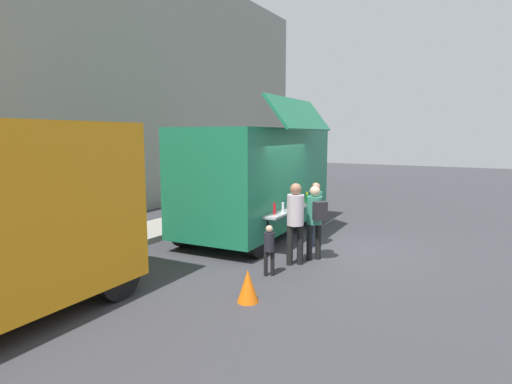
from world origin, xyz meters
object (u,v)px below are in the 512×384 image
at_px(traffic_cone_orange, 248,286).
at_px(customer_rear_waiting, 295,216).
at_px(trash_bin, 259,192).
at_px(customer_mid_with_backpack, 315,215).
at_px(food_truck_main, 258,177).
at_px(child_near_queue, 269,246).
at_px(customer_front_ordering, 315,209).

bearing_deg(traffic_cone_orange, customer_rear_waiting, 3.74).
bearing_deg(trash_bin, customer_mid_with_backpack, -141.94).
xyz_separation_m(trash_bin, customer_mid_with_backpack, (-5.89, -4.61, 0.51)).
distance_m(traffic_cone_orange, customer_mid_with_backpack, 2.85).
distance_m(food_truck_main, traffic_cone_orange, 5.03).
bearing_deg(food_truck_main, child_near_queue, -150.17).
bearing_deg(food_truck_main, traffic_cone_orange, -155.65).
xyz_separation_m(customer_mid_with_backpack, customer_rear_waiting, (-0.51, 0.25, 0.04)).
relative_size(traffic_cone_orange, customer_mid_with_backpack, 0.33).
bearing_deg(trash_bin, food_truck_main, -151.72).
relative_size(customer_mid_with_backpack, child_near_queue, 1.62).
bearing_deg(customer_front_ordering, food_truck_main, 11.83).
bearing_deg(food_truck_main, trash_bin, 25.76).
bearing_deg(child_near_queue, customer_rear_waiting, -41.95).
relative_size(trash_bin, child_near_queue, 0.98).
bearing_deg(child_near_queue, trash_bin, -2.68).
xyz_separation_m(food_truck_main, customer_mid_with_backpack, (-1.58, -2.29, -0.59)).
xyz_separation_m(traffic_cone_orange, customer_mid_with_backpack, (2.75, -0.10, 0.73)).
height_order(customer_rear_waiting, child_near_queue, customer_rear_waiting).
relative_size(traffic_cone_orange, customer_front_ordering, 0.35).
distance_m(customer_rear_waiting, child_near_queue, 1.02).
bearing_deg(customer_rear_waiting, child_near_queue, 128.99).
height_order(food_truck_main, traffic_cone_orange, food_truck_main).
height_order(food_truck_main, customer_rear_waiting, food_truck_main).
height_order(food_truck_main, customer_front_ordering, food_truck_main).
bearing_deg(traffic_cone_orange, customer_mid_with_backpack, -2.10).
xyz_separation_m(food_truck_main, trash_bin, (4.31, 2.32, -1.09)).
height_order(traffic_cone_orange, trash_bin, trash_bin).
bearing_deg(child_near_queue, customer_front_ordering, -32.18).
distance_m(food_truck_main, trash_bin, 5.02).
bearing_deg(customer_front_ordering, customer_mid_with_backpack, 137.76).
height_order(food_truck_main, child_near_queue, food_truck_main).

